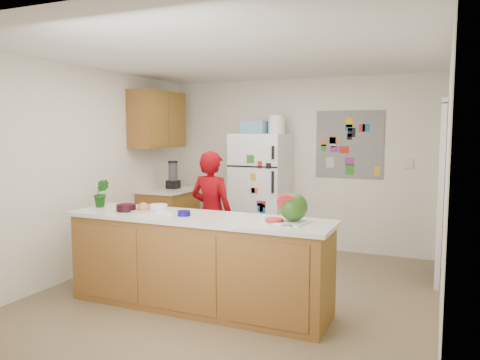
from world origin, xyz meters
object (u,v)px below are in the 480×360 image
at_px(person, 212,214).
at_px(watermelon, 293,207).
at_px(refrigerator, 261,192).
at_px(cherry_bowl, 126,208).

distance_m(person, watermelon, 1.61).
height_order(refrigerator, cherry_bowl, refrigerator).
height_order(person, watermelon, person).
bearing_deg(cherry_bowl, watermelon, 3.93).
relative_size(watermelon, cherry_bowl, 1.28).
distance_m(refrigerator, person, 1.41).
height_order(refrigerator, watermelon, refrigerator).
xyz_separation_m(refrigerator, watermelon, (1.20, -2.32, 0.21)).
relative_size(person, cherry_bowl, 7.61).
bearing_deg(person, refrigerator, -88.45).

